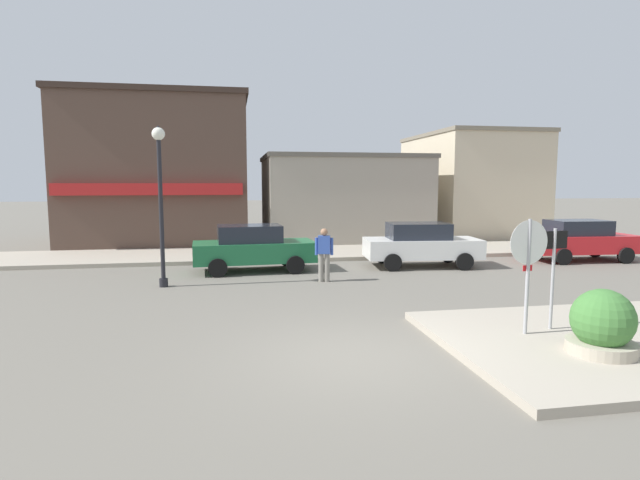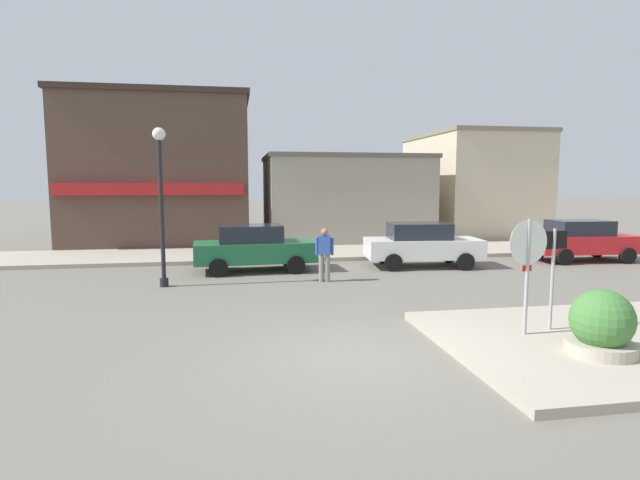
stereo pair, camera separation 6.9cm
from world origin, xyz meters
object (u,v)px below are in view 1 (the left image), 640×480
at_px(one_way_sign, 553,269).
at_px(lamp_post, 160,183).
at_px(pedestrian_crossing_near, 324,253).
at_px(planter, 602,329).
at_px(parked_car_third, 580,240).
at_px(parked_car_second, 421,244).
at_px(parked_car_nearest, 253,247).
at_px(stop_sign, 528,261).

distance_m(one_way_sign, lamp_post, 10.20).
bearing_deg(pedestrian_crossing_near, one_way_sign, -61.48).
relative_size(planter, lamp_post, 0.27).
relative_size(planter, parked_car_third, 0.30).
bearing_deg(one_way_sign, parked_car_third, 50.00).
relative_size(one_way_sign, parked_car_second, 0.51).
bearing_deg(lamp_post, parked_car_second, 13.19).
bearing_deg(parked_car_nearest, pedestrian_crossing_near, -47.00).
bearing_deg(one_way_sign, planter, -91.66).
distance_m(lamp_post, parked_car_third, 15.34).
bearing_deg(planter, one_way_sign, 88.34).
xyz_separation_m(one_way_sign, parked_car_second, (0.56, 8.15, -0.52)).
xyz_separation_m(one_way_sign, parked_car_nearest, (-5.33, 8.26, -0.52)).
bearing_deg(planter, parked_car_nearest, 118.72).
bearing_deg(pedestrian_crossing_near, parked_car_nearest, 133.00).
xyz_separation_m(lamp_post, parked_car_second, (8.54, 2.00, -2.15)).
xyz_separation_m(stop_sign, lamp_post, (-7.32, 6.34, 1.44)).
relative_size(one_way_sign, parked_car_third, 0.51).
relative_size(stop_sign, lamp_post, 0.51).
relative_size(stop_sign, parked_car_nearest, 0.56).
bearing_deg(lamp_post, pedestrian_crossing_near, -0.64).
xyz_separation_m(one_way_sign, pedestrian_crossing_near, (-3.31, 6.09, -0.46)).
relative_size(parked_car_nearest, parked_car_third, 1.00).
bearing_deg(stop_sign, parked_car_third, 48.12).
distance_m(one_way_sign, planter, 1.60).
relative_size(parked_car_second, parked_car_third, 1.02).
bearing_deg(one_way_sign, pedestrian_crossing_near, 118.52).
xyz_separation_m(lamp_post, pedestrian_crossing_near, (4.67, -0.05, -2.09)).
xyz_separation_m(parked_car_nearest, pedestrian_crossing_near, (2.02, -2.17, 0.06)).
xyz_separation_m(stop_sign, one_way_sign, (0.66, 0.19, -0.19)).
bearing_deg(lamp_post, parked_car_nearest, 38.69).
relative_size(stop_sign, pedestrian_crossing_near, 1.43).
xyz_separation_m(planter, parked_car_second, (0.60, 9.54, 0.25)).
height_order(parked_car_nearest, parked_car_third, same).
distance_m(lamp_post, parked_car_second, 9.03).
xyz_separation_m(parked_car_second, pedestrian_crossing_near, (-3.87, -2.05, 0.06)).
xyz_separation_m(stop_sign, parked_car_nearest, (-4.68, 8.46, -0.71)).
bearing_deg(parked_car_nearest, lamp_post, -141.31).
bearing_deg(lamp_post, parked_car_third, 8.51).
bearing_deg(parked_car_second, parked_car_nearest, 178.87).
height_order(stop_sign, one_way_sign, stop_sign).
xyz_separation_m(stop_sign, pedestrian_crossing_near, (-2.65, 6.29, -0.65)).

